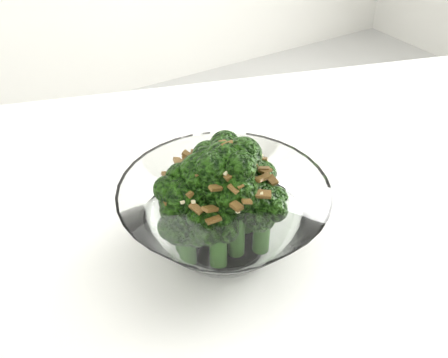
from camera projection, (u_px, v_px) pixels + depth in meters
broccoli_dish at (223, 209)px, 0.46m from camera, size 0.19×0.19×0.12m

